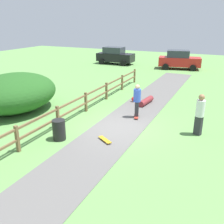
{
  "coord_description": "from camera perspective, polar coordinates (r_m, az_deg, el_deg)",
  "views": [
    {
      "loc": [
        4.51,
        -10.26,
        4.91
      ],
      "look_at": [
        -0.06,
        -0.66,
        1.0
      ],
      "focal_mm": 40.62,
      "sensor_mm": 36.0,
      "label": 1
    }
  ],
  "objects": [
    {
      "name": "skater_fallen",
      "position": [
        15.63,
        7.43,
        2.47
      ],
      "size": [
        1.24,
        1.51,
        0.36
      ],
      "color": "maroon",
      "rests_on": "asphalt_path"
    },
    {
      "name": "bush_large",
      "position": [
        15.22,
        -21.02,
        4.13
      ],
      "size": [
        4.16,
        4.99,
        2.1
      ],
      "primitive_type": "ellipsoid",
      "color": "#23561E",
      "rests_on": "ground_plane"
    },
    {
      "name": "bystander_white",
      "position": [
        11.75,
        19.16,
        -0.13
      ],
      "size": [
        0.5,
        0.5,
        1.89
      ],
      "color": "#2D2D33",
      "rests_on": "ground_plane"
    },
    {
      "name": "parked_car_black",
      "position": [
        29.87,
        0.69,
        12.58
      ],
      "size": [
        4.21,
        2.02,
        1.92
      ],
      "color": "black",
      "rests_on": "ground_plane"
    },
    {
      "name": "trash_bin",
      "position": [
        11.1,
        -11.84,
        -3.94
      ],
      "size": [
        0.56,
        0.56,
        0.9
      ],
      "primitive_type": "cylinder",
      "color": "black",
      "rests_on": "ground_plane"
    },
    {
      "name": "skater_riding",
      "position": [
        13.16,
        5.66,
        2.85
      ],
      "size": [
        0.48,
        0.82,
        1.77
      ],
      "color": "#B23326",
      "rests_on": "asphalt_path"
    },
    {
      "name": "ground_plane",
      "position": [
        12.24,
        1.56,
        -3.47
      ],
      "size": [
        60.0,
        60.0,
        0.0
      ],
      "primitive_type": "plane",
      "color": "#60934C"
    },
    {
      "name": "asphalt_path",
      "position": [
        12.23,
        1.56,
        -3.43
      ],
      "size": [
        2.4,
        28.0,
        0.02
      ],
      "primitive_type": "cube",
      "color": "#605E5B",
      "rests_on": "ground_plane"
    },
    {
      "name": "wooden_fence",
      "position": [
        13.18,
        -8.79,
        1.17
      ],
      "size": [
        0.12,
        18.12,
        1.1
      ],
      "color": "brown",
      "rests_on": "ground_plane"
    },
    {
      "name": "skateboard_loose",
      "position": [
        10.84,
        -1.62,
        -6.24
      ],
      "size": [
        0.78,
        0.6,
        0.08
      ],
      "color": "#BF8C19",
      "rests_on": "asphalt_path"
    },
    {
      "name": "parked_car_red",
      "position": [
        27.64,
        14.88,
        11.31
      ],
      "size": [
        4.45,
        2.63,
        1.92
      ],
      "color": "red",
      "rests_on": "ground_plane"
    }
  ]
}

